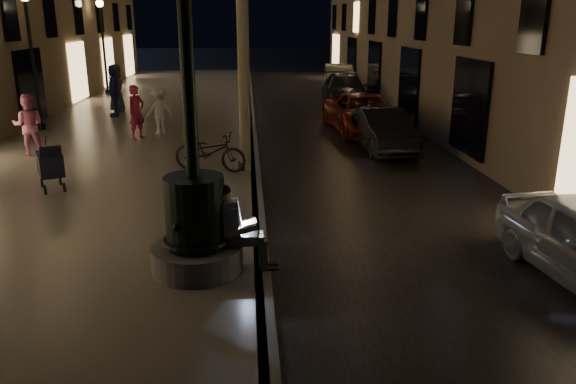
{
  "coord_description": "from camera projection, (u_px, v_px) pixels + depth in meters",
  "views": [
    {
      "loc": [
        -0.18,
        -6.06,
        3.93
      ],
      "look_at": [
        0.48,
        3.0,
        1.12
      ],
      "focal_mm": 35.0,
      "sensor_mm": 36.0,
      "label": 1
    }
  ],
  "objects": [
    {
      "name": "pedestrian_red",
      "position": [
        136.0,
        112.0,
        17.98
      ],
      "size": [
        0.71,
        0.75,
        1.72
      ],
      "primitive_type": "imported",
      "rotation": [
        0.0,
        0.0,
        0.91
      ],
      "color": "#AB2244",
      "rests_on": "promenade"
    },
    {
      "name": "bicycle",
      "position": [
        210.0,
        152.0,
        14.22
      ],
      "size": [
        2.02,
        1.25,
        1.0
      ],
      "primitive_type": "imported",
      "rotation": [
        0.0,
        0.0,
        1.24
      ],
      "color": "black",
      "rests_on": "promenade"
    },
    {
      "name": "seated_man_laptop",
      "position": [
        236.0,
        225.0,
        8.55
      ],
      "size": [
        0.99,
        0.34,
        1.36
      ],
      "color": "gray",
      "rests_on": "promenade"
    },
    {
      "name": "cobble_lane",
      "position": [
        331.0,
        126.0,
        21.44
      ],
      "size": [
        6.0,
        45.0,
        0.02
      ],
      "primitive_type": "cube",
      "color": "black",
      "rests_on": "ground"
    },
    {
      "name": "lamp_left_b",
      "position": [
        30.0,
        40.0,
        18.81
      ],
      "size": [
        0.36,
        0.36,
        4.81
      ],
      "color": "black",
      "rests_on": "promenade"
    },
    {
      "name": "lamp_curb_d",
      "position": [
        243.0,
        30.0,
        36.45
      ],
      "size": [
        0.36,
        0.36,
        4.81
      ],
      "color": "black",
      "rests_on": "promenade"
    },
    {
      "name": "car_rear",
      "position": [
        344.0,
        90.0,
        26.58
      ],
      "size": [
        2.29,
        4.98,
        1.41
      ],
      "primitive_type": "imported",
      "rotation": [
        0.0,
        0.0,
        -0.07
      ],
      "color": "#2E2E33",
      "rests_on": "ground"
    },
    {
      "name": "car_third",
      "position": [
        365.0,
        114.0,
        19.99
      ],
      "size": [
        2.6,
        5.08,
        1.37
      ],
      "primitive_type": "imported",
      "rotation": [
        0.0,
        0.0,
        0.07
      ],
      "color": "maroon",
      "rests_on": "ground"
    },
    {
      "name": "pedestrian_blue",
      "position": [
        114.0,
        92.0,
        22.12
      ],
      "size": [
        0.64,
        1.19,
        1.93
      ],
      "primitive_type": "imported",
      "rotation": [
        0.0,
        0.0,
        4.87
      ],
      "color": "navy",
      "rests_on": "promenade"
    },
    {
      "name": "car_second",
      "position": [
        383.0,
        130.0,
        17.32
      ],
      "size": [
        1.53,
        3.91,
        1.27
      ],
      "primitive_type": "imported",
      "rotation": [
        0.0,
        0.0,
        0.05
      ],
      "color": "black",
      "rests_on": "ground"
    },
    {
      "name": "lamp_curb_a",
      "position": [
        241.0,
        49.0,
        13.59
      ],
      "size": [
        0.36,
        0.36,
        4.81
      ],
      "color": "black",
      "rests_on": "promenade"
    },
    {
      "name": "pedestrian_pink",
      "position": [
        29.0,
        125.0,
        15.82
      ],
      "size": [
        0.94,
        0.79,
        1.73
      ],
      "primitive_type": "imported",
      "rotation": [
        0.0,
        0.0,
        3.32
      ],
      "color": "pink",
      "rests_on": "promenade"
    },
    {
      "name": "promenade",
      "position": [
        145.0,
        126.0,
        20.93
      ],
      "size": [
        8.0,
        45.0,
        0.2
      ],
      "primitive_type": "cube",
      "color": "slate",
      "rests_on": "ground"
    },
    {
      "name": "stroller",
      "position": [
        50.0,
        164.0,
        12.59
      ],
      "size": [
        0.8,
        1.17,
        1.2
      ],
      "rotation": [
        0.0,
        0.0,
        0.43
      ],
      "color": "black",
      "rests_on": "promenade"
    },
    {
      "name": "ground",
      "position": [
        252.0,
        127.0,
        21.24
      ],
      "size": [
        120.0,
        120.0,
        0.0
      ],
      "primitive_type": "plane",
      "color": "black",
      "rests_on": "ground"
    },
    {
      "name": "curb_strip",
      "position": [
        252.0,
        124.0,
        21.21
      ],
      "size": [
        0.25,
        45.0,
        0.2
      ],
      "primitive_type": "cube",
      "color": "#59595B",
      "rests_on": "ground"
    },
    {
      "name": "pedestrian_dark",
      "position": [
        116.0,
        88.0,
        23.19
      ],
      "size": [
        0.66,
        0.98,
        1.95
      ],
      "primitive_type": "imported",
      "rotation": [
        0.0,
        0.0,
        1.62
      ],
      "color": "#333438",
      "rests_on": "promenade"
    },
    {
      "name": "lamp_curb_b",
      "position": [
        242.0,
        38.0,
        21.21
      ],
      "size": [
        0.36,
        0.36,
        4.81
      ],
      "color": "black",
      "rests_on": "promenade"
    },
    {
      "name": "car_fifth",
      "position": [
        339.0,
        77.0,
        32.01
      ],
      "size": [
        1.94,
        4.54,
        1.45
      ],
      "primitive_type": "imported",
      "rotation": [
        0.0,
        0.0,
        -0.09
      ],
      "color": "#A4A59F",
      "rests_on": "ground"
    },
    {
      "name": "lamp_left_c",
      "position": [
        102.0,
        33.0,
        28.34
      ],
      "size": [
        0.36,
        0.36,
        4.81
      ],
      "color": "black",
      "rests_on": "promenade"
    },
    {
      "name": "lamp_curb_c",
      "position": [
        243.0,
        33.0,
        28.83
      ],
      "size": [
        0.36,
        0.36,
        4.81
      ],
      "color": "black",
      "rests_on": "promenade"
    },
    {
      "name": "fountain_lamppost",
      "position": [
        195.0,
        208.0,
        8.43
      ],
      "size": [
        1.4,
        1.4,
        5.21
      ],
      "color": "#59595B",
      "rests_on": "promenade"
    },
    {
      "name": "pedestrian_white",
      "position": [
        159.0,
        111.0,
        18.81
      ],
      "size": [
        1.16,
        1.01,
        1.56
      ],
      "primitive_type": "imported",
      "rotation": [
        0.0,
        0.0,
        3.68
      ],
      "color": "white",
      "rests_on": "promenade"
    }
  ]
}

